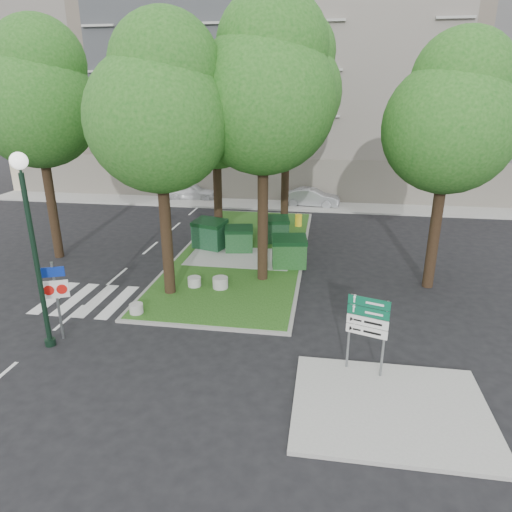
% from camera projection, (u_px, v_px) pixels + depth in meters
% --- Properties ---
extents(ground, '(120.00, 120.00, 0.00)m').
position_uv_depth(ground, '(188.00, 327.00, 16.03)').
color(ground, black).
rests_on(ground, ground).
extents(median_island, '(6.00, 16.00, 0.12)m').
position_uv_depth(median_island, '(243.00, 252.00, 23.37)').
color(median_island, '#194413').
rests_on(median_island, ground).
extents(median_kerb, '(6.30, 16.30, 0.10)m').
position_uv_depth(median_kerb, '(243.00, 252.00, 23.37)').
color(median_kerb, gray).
rests_on(median_kerb, ground).
extents(sidewalk_corner, '(5.00, 4.00, 0.12)m').
position_uv_depth(sidewalk_corner, '(390.00, 408.00, 11.80)').
color(sidewalk_corner, '#999993').
rests_on(sidewalk_corner, ground).
extents(building_sidewalk, '(42.00, 3.00, 0.12)m').
position_uv_depth(building_sidewalk, '(263.00, 205.00, 33.20)').
color(building_sidewalk, '#999993').
rests_on(building_sidewalk, ground).
extents(zebra_crossing, '(5.00, 3.00, 0.01)m').
position_uv_depth(zebra_crossing, '(107.00, 301.00, 17.97)').
color(zebra_crossing, silver).
rests_on(zebra_crossing, ground).
extents(apartment_building, '(41.00, 12.00, 16.00)m').
position_uv_depth(apartment_building, '(276.00, 89.00, 37.49)').
color(apartment_building, beige).
rests_on(apartment_building, ground).
extents(tree_median_near_left, '(5.20, 5.20, 10.53)m').
position_uv_depth(tree_median_near_left, '(160.00, 106.00, 16.14)').
color(tree_median_near_left, black).
rests_on(tree_median_near_left, ground).
extents(tree_median_near_right, '(5.60, 5.60, 11.46)m').
position_uv_depth(tree_median_near_right, '(266.00, 86.00, 17.26)').
color(tree_median_near_right, black).
rests_on(tree_median_near_right, ground).
extents(tree_median_mid, '(4.80, 4.80, 9.99)m').
position_uv_depth(tree_median_mid, '(217.00, 109.00, 22.22)').
color(tree_median_mid, black).
rests_on(tree_median_mid, ground).
extents(tree_median_far, '(5.80, 5.80, 11.93)m').
position_uv_depth(tree_median_far, '(289.00, 81.00, 24.09)').
color(tree_median_far, black).
rests_on(tree_median_far, ground).
extents(tree_street_left, '(5.40, 5.40, 11.00)m').
position_uv_depth(tree_street_left, '(37.00, 95.00, 20.30)').
color(tree_street_left, black).
rests_on(tree_street_left, ground).
extents(tree_street_right, '(5.00, 5.00, 10.06)m').
position_uv_depth(tree_street_right, '(453.00, 114.00, 17.04)').
color(tree_street_right, black).
rests_on(tree_street_right, ground).
extents(dumpster_a, '(1.92, 1.61, 1.53)m').
position_uv_depth(dumpster_a, '(210.00, 234.00, 23.58)').
color(dumpster_a, '#0F371D').
rests_on(dumpster_a, median_island).
extents(dumpster_b, '(1.55, 1.21, 1.31)m').
position_uv_depth(dumpster_b, '(239.00, 239.00, 23.13)').
color(dumpster_b, '#13431B').
rests_on(dumpster_b, median_island).
extents(dumpster_c, '(1.69, 1.34, 1.40)m').
position_uv_depth(dumpster_c, '(275.00, 230.00, 24.57)').
color(dumpster_c, black).
rests_on(dumpster_c, median_island).
extents(dumpster_d, '(1.74, 1.35, 1.47)m').
position_uv_depth(dumpster_d, '(289.00, 252.00, 21.03)').
color(dumpster_d, '#154616').
rests_on(dumpster_d, median_island).
extents(bollard_left, '(0.50, 0.50, 0.36)m').
position_uv_depth(bollard_left, '(136.00, 308.00, 16.70)').
color(bollard_left, '#A7A6A2').
rests_on(bollard_left, median_island).
extents(bollard_right, '(0.64, 0.64, 0.45)m').
position_uv_depth(bollard_right, '(220.00, 283.00, 18.84)').
color(bollard_right, '#A5A5A0').
rests_on(bollard_right, median_island).
extents(bollard_mid, '(0.55, 0.55, 0.39)m').
position_uv_depth(bollard_mid, '(194.00, 282.00, 19.03)').
color(bollard_mid, '#AFAEA9').
rests_on(bollard_mid, median_island).
extents(litter_bin, '(0.41, 0.41, 0.72)m').
position_uv_depth(litter_bin, '(298.00, 220.00, 27.53)').
color(litter_bin, yellow).
rests_on(litter_bin, median_island).
extents(street_lamp, '(0.49, 0.49, 6.19)m').
position_uv_depth(street_lamp, '(31.00, 231.00, 13.54)').
color(street_lamp, black).
rests_on(street_lamp, ground).
extents(traffic_sign_pole, '(0.77, 0.36, 2.73)m').
position_uv_depth(traffic_sign_pole, '(56.00, 290.00, 14.67)').
color(traffic_sign_pole, slate).
rests_on(traffic_sign_pole, ground).
extents(directional_sign, '(1.13, 0.40, 2.34)m').
position_uv_depth(directional_sign, '(367.00, 323.00, 12.74)').
color(directional_sign, slate).
rests_on(directional_sign, sidewalk_corner).
extents(car_white, '(4.03, 1.87, 1.34)m').
position_uv_depth(car_white, '(191.00, 191.00, 34.76)').
color(car_white, silver).
rests_on(car_white, ground).
extents(car_silver, '(4.09, 1.72, 1.31)m').
position_uv_depth(car_silver, '(311.00, 197.00, 32.68)').
color(car_silver, '#979A9E').
rests_on(car_silver, ground).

